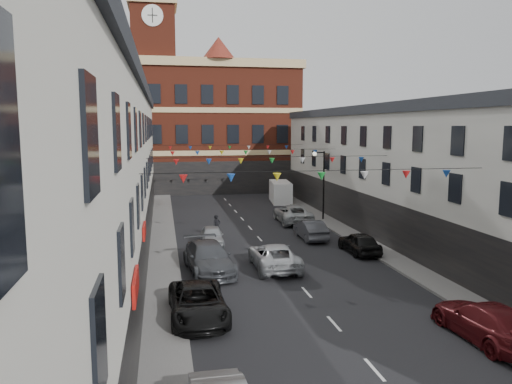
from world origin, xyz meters
TOP-DOWN VIEW (x-y plane):
  - ground at (0.00, 0.00)m, footprint 160.00×160.00m
  - pavement_left at (-6.90, 2.00)m, footprint 1.80×64.00m
  - pavement_right at (6.90, 2.00)m, footprint 1.80×64.00m
  - terrace_left at (-11.78, 1.00)m, footprint 8.40×56.00m
  - terrace_right at (11.78, 1.00)m, footprint 8.40×56.00m
  - civic_building at (0.00, 37.95)m, footprint 20.60×13.30m
  - clock_tower at (-7.50, 35.00)m, footprint 5.60×5.60m
  - distant_hill at (-4.00, 62.00)m, footprint 40.00×14.00m
  - street_lamp at (6.55, 14.00)m, footprint 1.10×0.36m
  - car_left_c at (-5.50, -6.39)m, footprint 2.44×5.16m
  - car_left_d at (-4.42, 0.36)m, footprint 2.87×5.86m
  - car_left_e at (-3.60, 6.72)m, footprint 1.75×3.91m
  - car_right_c at (5.16, -10.58)m, footprint 2.32×5.22m
  - car_right_d at (5.50, 2.74)m, footprint 1.75×4.13m
  - car_right_e at (3.60, 7.22)m, footprint 1.52×4.31m
  - car_right_f at (3.96, 13.55)m, footprint 2.70×5.61m
  - moving_car at (-0.64, 0.41)m, footprint 2.46×5.24m
  - white_van at (5.60, 24.91)m, footprint 2.50×5.23m
  - pedestrian at (-3.00, 9.19)m, footprint 0.71×0.61m

SIDE VIEW (x-z plane):
  - ground at x=0.00m, z-range 0.00..0.00m
  - pavement_left at x=-6.90m, z-range 0.00..0.15m
  - pavement_right at x=6.90m, z-range 0.00..0.15m
  - car_left_e at x=-3.60m, z-range 0.00..1.30m
  - car_right_d at x=5.50m, z-range 0.00..1.39m
  - car_right_e at x=3.60m, z-range 0.00..1.42m
  - car_left_c at x=-5.50m, z-range 0.00..1.42m
  - moving_car at x=-0.64m, z-range 0.00..1.45m
  - car_right_c at x=5.16m, z-range 0.00..1.49m
  - car_right_f at x=3.96m, z-range 0.00..1.54m
  - car_left_d at x=-4.42m, z-range 0.00..1.64m
  - pedestrian at x=-3.00m, z-range 0.00..1.66m
  - white_van at x=5.60m, z-range 0.00..2.23m
  - street_lamp at x=6.55m, z-range 0.90..6.90m
  - terrace_right at x=11.78m, z-range 0.00..9.70m
  - distant_hill at x=-4.00m, z-range 0.00..10.00m
  - terrace_left at x=-11.78m, z-range 0.00..10.70m
  - civic_building at x=0.00m, z-range -1.11..17.39m
  - clock_tower at x=-7.50m, z-range -0.07..29.93m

